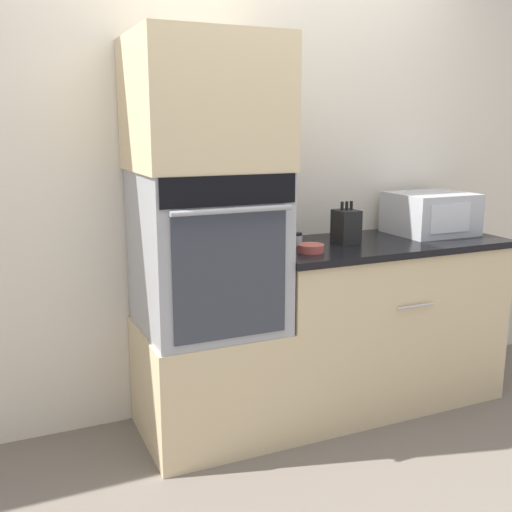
% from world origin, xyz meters
% --- Properties ---
extents(ground_plane, '(12.00, 12.00, 0.00)m').
position_xyz_m(ground_plane, '(0.00, 0.00, 0.00)').
color(ground_plane, '#6B6056').
extents(wall_back, '(8.00, 0.05, 2.50)m').
position_xyz_m(wall_back, '(0.00, 0.63, 1.25)').
color(wall_back, beige).
rests_on(wall_back, ground_plane).
extents(oven_cabinet_base, '(0.65, 0.60, 0.56)m').
position_xyz_m(oven_cabinet_base, '(-0.32, 0.30, 0.28)').
color(oven_cabinet_base, beige).
rests_on(oven_cabinet_base, ground_plane).
extents(wall_oven, '(0.62, 0.64, 0.74)m').
position_xyz_m(wall_oven, '(-0.32, 0.30, 0.93)').
color(wall_oven, '#9EA0A5').
rests_on(wall_oven, oven_cabinet_base).
extents(oven_cabinet_upper, '(0.65, 0.60, 0.58)m').
position_xyz_m(oven_cabinet_upper, '(-0.32, 0.30, 1.59)').
color(oven_cabinet_upper, beige).
rests_on(oven_cabinet_upper, wall_oven).
extents(counter_unit, '(1.33, 0.63, 0.90)m').
position_xyz_m(counter_unit, '(0.65, 0.30, 0.45)').
color(counter_unit, beige).
rests_on(counter_unit, ground_plane).
extents(microwave, '(0.42, 0.38, 0.23)m').
position_xyz_m(microwave, '(1.03, 0.36, 1.01)').
color(microwave, '#B2B5BA').
rests_on(microwave, counter_unit).
extents(knife_block, '(0.11, 0.13, 0.22)m').
position_xyz_m(knife_block, '(0.44, 0.32, 0.99)').
color(knife_block, black).
rests_on(knife_block, counter_unit).
extents(bowl, '(0.13, 0.13, 0.04)m').
position_xyz_m(bowl, '(0.17, 0.19, 0.92)').
color(bowl, '#B24C42').
rests_on(bowl, counter_unit).
extents(condiment_jar_near, '(0.05, 0.05, 0.07)m').
position_xyz_m(condiment_jar_near, '(0.18, 0.35, 0.93)').
color(condiment_jar_near, silver).
rests_on(condiment_jar_near, counter_unit).
extents(condiment_jar_mid, '(0.04, 0.04, 0.06)m').
position_xyz_m(condiment_jar_mid, '(0.56, 0.38, 0.93)').
color(condiment_jar_mid, brown).
rests_on(condiment_jar_mid, counter_unit).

